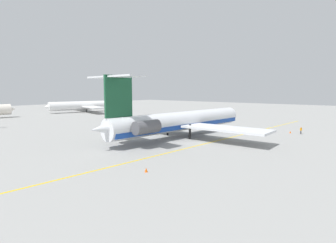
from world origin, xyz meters
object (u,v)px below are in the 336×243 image
(main_jetliner, at_px, (179,121))
(safety_cone_tail, at_px, (188,120))
(safety_cone_wingtip, at_px, (146,170))
(ground_crew_portside, at_px, (301,130))
(safety_cone_nose, at_px, (290,132))
(airliner_mid_left, at_px, (84,105))
(ground_crew_near_nose, at_px, (177,117))
(ground_crew_near_tail, at_px, (158,119))

(main_jetliner, bearing_deg, safety_cone_tail, 36.55)
(safety_cone_wingtip, bearing_deg, ground_crew_portside, -11.03)
(safety_cone_nose, relative_size, safety_cone_tail, 1.00)
(safety_cone_tail, bearing_deg, airliner_mid_left, 90.83)
(safety_cone_nose, xyz_separation_m, safety_cone_tail, (5.52, 33.14, 0.00))
(main_jetliner, distance_m, ground_crew_near_nose, 32.45)
(airliner_mid_left, xyz_separation_m, ground_crew_near_nose, (0.35, -52.25, -1.94))
(ground_crew_near_tail, relative_size, ground_crew_portside, 0.96)
(main_jetliner, xyz_separation_m, safety_cone_nose, (20.65, -17.63, -3.19))
(safety_cone_nose, bearing_deg, ground_crew_portside, -93.12)
(main_jetliner, distance_m, safety_cone_wingtip, 25.54)
(main_jetliner, xyz_separation_m, airliner_mid_left, (25.35, 71.91, -0.44))
(ground_crew_near_tail, relative_size, safety_cone_nose, 3.00)
(airliner_mid_left, height_order, ground_crew_near_nose, airliner_mid_left)
(ground_crew_near_tail, bearing_deg, safety_cone_wingtip, 11.52)
(airliner_mid_left, xyz_separation_m, ground_crew_near_tail, (-7.63, -50.99, -1.98))
(safety_cone_tail, bearing_deg, ground_crew_near_nose, 96.49)
(safety_cone_nose, bearing_deg, ground_crew_near_tail, 94.34)
(ground_crew_near_tail, height_order, safety_cone_nose, ground_crew_near_tail)
(main_jetliner, height_order, safety_cone_tail, main_jetliner)
(ground_crew_portside, bearing_deg, safety_cone_tail, 51.20)
(ground_crew_near_nose, height_order, safety_cone_nose, ground_crew_near_nose)
(airliner_mid_left, bearing_deg, safety_cone_nose, 101.90)
(safety_cone_nose, bearing_deg, ground_crew_near_nose, 82.29)
(safety_cone_nose, bearing_deg, airliner_mid_left, 86.99)
(ground_crew_near_nose, bearing_deg, ground_crew_near_tail, 180.00)
(airliner_mid_left, xyz_separation_m, safety_cone_tail, (0.82, -56.40, -2.75))
(ground_crew_portside, bearing_deg, airliner_mid_left, 57.24)
(safety_cone_nose, height_order, safety_cone_wingtip, same)
(ground_crew_near_nose, relative_size, ground_crew_near_tail, 1.04)
(ground_crew_portside, height_order, safety_cone_nose, ground_crew_portside)
(ground_crew_near_nose, relative_size, ground_crew_portside, 0.99)
(safety_cone_nose, relative_size, safety_cone_wingtip, 1.00)
(airliner_mid_left, relative_size, ground_crew_portside, 19.67)
(main_jetliner, xyz_separation_m, ground_crew_near_tail, (17.73, 20.93, -2.42))
(ground_crew_portside, xyz_separation_m, safety_cone_tail, (5.65, 35.48, -0.82))
(safety_cone_tail, bearing_deg, main_jetliner, -149.35)
(airliner_mid_left, bearing_deg, ground_crew_near_tail, 96.39)
(main_jetliner, bearing_deg, airliner_mid_left, 76.48)
(ground_crew_near_tail, bearing_deg, airliner_mid_left, -125.88)
(safety_cone_nose, bearing_deg, safety_cone_wingtip, 172.00)
(safety_cone_tail, bearing_deg, safety_cone_nose, -99.46)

